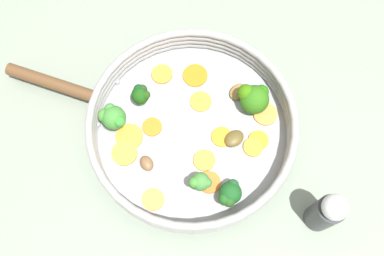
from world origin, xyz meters
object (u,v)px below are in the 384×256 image
Objects in this scene: broccoli_floret_0 at (200,182)px; broccoli_floret_2 at (253,98)px; mushroom_piece_1 at (238,92)px; carrot_slice_3 at (209,182)px; carrot_slice_5 at (222,137)px; broccoli_floret_3 at (230,194)px; carrot_slice_2 at (195,75)px; carrot_slice_12 at (258,140)px; carrot_slice_9 at (162,74)px; carrot_slice_1 at (201,101)px; mushroom_piece_2 at (147,163)px; carrot_slice_6 at (129,137)px; salt_shaker at (327,212)px; broccoli_floret_4 at (141,94)px; broccoli_floret_1 at (113,117)px; carrot_slice_11 at (204,160)px; mushroom_piece_0 at (234,139)px; carrot_slice_7 at (152,127)px; carrot_slice_0 at (125,153)px; carrot_slice_10 at (253,147)px; carrot_slice_4 at (153,199)px; skillet at (192,133)px; carrot_slice_8 at (265,114)px.

broccoli_floret_2 is at bearing -168.48° from broccoli_floret_0.
broccoli_floret_2 is 1.61× the size of mushroom_piece_1.
mushroom_piece_1 is at bearing -154.59° from carrot_slice_3.
carrot_slice_5 is 0.80× the size of broccoli_floret_3.
carrot_slice_2 and carrot_slice_12 have the same top height.
carrot_slice_1 is at bearing 96.01° from carrot_slice_9.
carrot_slice_9 is at bearing -143.84° from mushroom_piece_2.
salt_shaker reaches higher than carrot_slice_6.
carrot_slice_2 is 1.07× the size of broccoli_floret_4.
broccoli_floret_1 reaches higher than mushroom_piece_2.
carrot_slice_3 is at bearing 102.95° from carrot_slice_6.
carrot_slice_12 is at bearing 154.43° from carrot_slice_11.
mushroom_piece_0 is at bearing 149.98° from mushroom_piece_2.
carrot_slice_7 is at bearing -142.23° from mushroom_piece_2.
broccoli_floret_4 reaches higher than carrot_slice_0.
carrot_slice_2 is at bearing -100.81° from carrot_slice_10.
carrot_slice_11 is at bearing 48.86° from carrot_slice_2.
broccoli_floret_4 reaches higher than mushroom_piece_2.
carrot_slice_4 is 0.19m from carrot_slice_12.
carrot_slice_1 is at bearing 169.74° from carrot_slice_0.
skillet is 9.82× the size of carrot_slice_12.
mushroom_piece_2 reaches higher than carrot_slice_8.
salt_shaker is at bearing 84.56° from carrot_slice_10.
broccoli_floret_3 is at bearing 101.57° from carrot_slice_6.
broccoli_floret_0 is (0.08, 0.03, 0.03)m from carrot_slice_5.
broccoli_floret_1 reaches higher than carrot_slice_7.
carrot_slice_8 is (-0.22, 0.03, -0.00)m from carrot_slice_4.
carrot_slice_9 is 1.14× the size of carrot_slice_10.
broccoli_floret_3 is (-0.04, 0.21, -0.01)m from broccoli_floret_1.
carrot_slice_5 is 0.64× the size of broccoli_floret_2.
mushroom_piece_2 is (0.07, 0.08, -0.02)m from broccoli_floret_4.
broccoli_floret_1 reaches higher than mushroom_piece_0.
broccoli_floret_1 is at bearing -37.48° from broccoli_floret_2.
carrot_slice_7 is 0.17m from carrot_slice_12.
carrot_slice_6 is at bearing -46.69° from carrot_slice_5.
carrot_slice_1 is at bearing 54.12° from carrot_slice_2.
broccoli_floret_3 reaches higher than mushroom_piece_0.
broccoli_floret_0 is (0.01, -0.01, 0.03)m from carrot_slice_3.
broccoli_floret_3 is at bearing -58.92° from salt_shaker.
broccoli_floret_3 is 1.26× the size of mushroom_piece_0.
carrot_slice_1 is 0.15m from broccoli_floret_1.
broccoli_floret_1 is at bearing -79.20° from carrot_slice_3.
mushroom_piece_1 reaches higher than carrot_slice_1.
salt_shaker is (-0.09, 0.16, 0.01)m from broccoli_floret_0.
broccoli_floret_0 is 0.17m from broccoli_floret_1.
carrot_slice_10 is 0.08m from broccoli_floret_2.
carrot_slice_7 is 0.07m from broccoli_floret_1.
carrot_slice_12 is 0.18m from mushroom_piece_2.
broccoli_floret_2 reaches higher than carrot_slice_9.
broccoli_floret_1 is at bearing -53.73° from carrot_slice_5.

